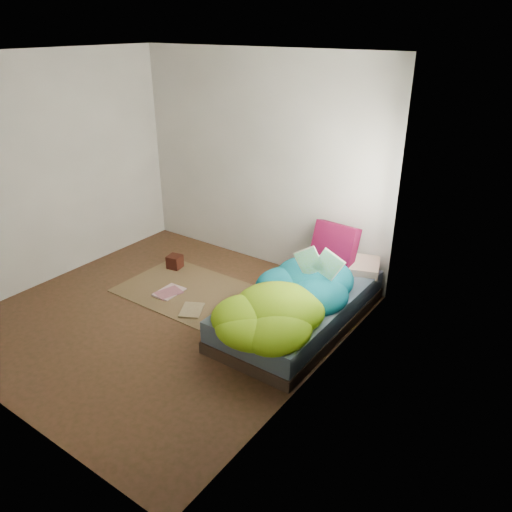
{
  "coord_description": "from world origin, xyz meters",
  "views": [
    {
      "loc": [
        3.41,
        -3.14,
        2.85
      ],
      "look_at": [
        0.65,
        0.75,
        0.6
      ],
      "focal_mm": 35.0,
      "sensor_mm": 36.0,
      "label": 1
    }
  ],
  "objects_px": {
    "wooden_box": "(175,262)",
    "open_book": "(319,254)",
    "floor_book_b": "(164,290)",
    "floor_book_a": "(162,289)",
    "pillow_magenta": "(334,246)",
    "bed": "(299,309)"
  },
  "relations": [
    {
      "from": "pillow_magenta",
      "to": "wooden_box",
      "type": "xyz_separation_m",
      "value": [
        -1.91,
        -0.59,
        -0.5
      ]
    },
    {
      "from": "bed",
      "to": "wooden_box",
      "type": "xyz_separation_m",
      "value": [
        -1.93,
        0.18,
        -0.07
      ]
    },
    {
      "from": "wooden_box",
      "to": "floor_book_a",
      "type": "distance_m",
      "value": 0.6
    },
    {
      "from": "floor_book_a",
      "to": "wooden_box",
      "type": "bearing_deg",
      "value": 117.24
    },
    {
      "from": "floor_book_a",
      "to": "floor_book_b",
      "type": "bearing_deg",
      "value": 16.06
    },
    {
      "from": "wooden_box",
      "to": "floor_book_b",
      "type": "xyz_separation_m",
      "value": [
        0.31,
        -0.52,
        -0.07
      ]
    },
    {
      "from": "floor_book_a",
      "to": "pillow_magenta",
      "type": "bearing_deg",
      "value": 33.43
    },
    {
      "from": "bed",
      "to": "floor_book_b",
      "type": "height_order",
      "value": "bed"
    },
    {
      "from": "wooden_box",
      "to": "open_book",
      "type": "bearing_deg",
      "value": -2.83
    },
    {
      "from": "bed",
      "to": "pillow_magenta",
      "type": "xyz_separation_m",
      "value": [
        -0.03,
        0.77,
        0.42
      ]
    },
    {
      "from": "pillow_magenta",
      "to": "open_book",
      "type": "bearing_deg",
      "value": -72.8
    },
    {
      "from": "bed",
      "to": "pillow_magenta",
      "type": "height_order",
      "value": "pillow_magenta"
    },
    {
      "from": "open_book",
      "to": "floor_book_b",
      "type": "bearing_deg",
      "value": -178.61
    },
    {
      "from": "pillow_magenta",
      "to": "open_book",
      "type": "distance_m",
      "value": 0.75
    },
    {
      "from": "bed",
      "to": "floor_book_b",
      "type": "distance_m",
      "value": 1.66
    },
    {
      "from": "open_book",
      "to": "wooden_box",
      "type": "relative_size",
      "value": 2.49
    },
    {
      "from": "bed",
      "to": "wooden_box",
      "type": "relative_size",
      "value": 12.16
    },
    {
      "from": "bed",
      "to": "floor_book_a",
      "type": "relative_size",
      "value": 5.99
    },
    {
      "from": "pillow_magenta",
      "to": "floor_book_b",
      "type": "distance_m",
      "value": 2.02
    },
    {
      "from": "open_book",
      "to": "floor_book_b",
      "type": "height_order",
      "value": "open_book"
    },
    {
      "from": "pillow_magenta",
      "to": "wooden_box",
      "type": "height_order",
      "value": "pillow_magenta"
    },
    {
      "from": "wooden_box",
      "to": "floor_book_a",
      "type": "xyz_separation_m",
      "value": [
        0.28,
        -0.53,
        -0.07
      ]
    }
  ]
}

